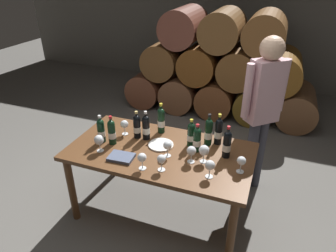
{
  "coord_description": "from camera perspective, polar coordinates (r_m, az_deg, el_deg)",
  "views": [
    {
      "loc": [
        0.9,
        -2.18,
        2.29
      ],
      "look_at": [
        0.0,
        0.2,
        0.91
      ],
      "focal_mm": 32.27,
      "sensor_mm": 36.0,
      "label": 1
    }
  ],
  "objects": [
    {
      "name": "ground_plane",
      "position": [
        3.29,
        -1.29,
        -15.7
      ],
      "size": [
        14.0,
        14.0,
        0.0
      ],
      "primitive_type": "plane",
      "color": "#66635E"
    },
    {
      "name": "cellar_back_wall",
      "position": [
        6.5,
        13.42,
        19.89
      ],
      "size": [
        10.0,
        0.24,
        2.8
      ],
      "primitive_type": "cube",
      "color": "slate",
      "rests_on": "ground_plane"
    },
    {
      "name": "barrel_stack",
      "position": [
        5.1,
        9.78,
        10.53
      ],
      "size": [
        3.12,
        0.9,
        1.69
      ],
      "color": "brown",
      "rests_on": "ground_plane"
    },
    {
      "name": "dining_table",
      "position": [
        2.86,
        -1.43,
        -6.04
      ],
      "size": [
        1.7,
        0.9,
        0.76
      ],
      "color": "brown",
      "rests_on": "ground_plane"
    },
    {
      "name": "wine_bottle_0",
      "position": [
        2.7,
        11.08,
        -3.33
      ],
      "size": [
        0.07,
        0.07,
        0.31
      ],
      "color": "black",
      "rests_on": "dining_table"
    },
    {
      "name": "wine_bottle_1",
      "position": [
        2.82,
        4.38,
        -1.57
      ],
      "size": [
        0.07,
        0.07,
        0.28
      ],
      "color": "black",
      "rests_on": "dining_table"
    },
    {
      "name": "wine_bottle_2",
      "position": [
        2.96,
        -5.88,
        -0.03
      ],
      "size": [
        0.07,
        0.07,
        0.29
      ],
      "color": "black",
      "rests_on": "dining_table"
    },
    {
      "name": "wine_bottle_3",
      "position": [
        2.95,
        -12.52,
        -0.8
      ],
      "size": [
        0.07,
        0.07,
        0.28
      ],
      "color": "black",
      "rests_on": "dining_table"
    },
    {
      "name": "wine_bottle_4",
      "position": [
        2.92,
        -4.17,
        -0.22
      ],
      "size": [
        0.07,
        0.07,
        0.3
      ],
      "color": "black",
      "rests_on": "dining_table"
    },
    {
      "name": "wine_bottle_5",
      "position": [
        2.89,
        -10.58,
        -1.08
      ],
      "size": [
        0.07,
        0.07,
        0.29
      ],
      "color": "black",
      "rests_on": "dining_table"
    },
    {
      "name": "wine_bottle_6",
      "position": [
        2.85,
        7.66,
        -1.06
      ],
      "size": [
        0.07,
        0.07,
        0.32
      ],
      "color": "black",
      "rests_on": "dining_table"
    },
    {
      "name": "wine_bottle_7",
      "position": [
        2.88,
        9.52,
        -0.95
      ],
      "size": [
        0.07,
        0.07,
        0.31
      ],
      "color": "black",
      "rests_on": "dining_table"
    },
    {
      "name": "wine_bottle_8",
      "position": [
        2.75,
        5.49,
        -2.52
      ],
      "size": [
        0.07,
        0.07,
        0.27
      ],
      "color": "black",
      "rests_on": "dining_table"
    },
    {
      "name": "wine_bottle_9",
      "position": [
        3.03,
        -1.31,
        1.12
      ],
      "size": [
        0.07,
        0.07,
        0.32
      ],
      "color": "black",
      "rests_on": "dining_table"
    },
    {
      "name": "wine_glass_0",
      "position": [
        2.44,
        7.93,
        -7.43
      ],
      "size": [
        0.08,
        0.08,
        0.16
      ],
      "color": "white",
      "rests_on": "dining_table"
    },
    {
      "name": "wine_glass_1",
      "position": [
        2.52,
        -4.93,
        -6.04
      ],
      "size": [
        0.08,
        0.08,
        0.15
      ],
      "color": "white",
      "rests_on": "dining_table"
    },
    {
      "name": "wine_glass_2",
      "position": [
        2.54,
        13.7,
        -6.51
      ],
      "size": [
        0.07,
        0.07,
        0.15
      ],
      "color": "white",
      "rests_on": "dining_table"
    },
    {
      "name": "wine_glass_3",
      "position": [
        2.8,
        -12.9,
        -2.62
      ],
      "size": [
        0.09,
        0.09,
        0.16
      ],
      "color": "white",
      "rests_on": "dining_table"
    },
    {
      "name": "wine_glass_4",
      "position": [
        2.67,
        -0.1,
        -3.75
      ],
      "size": [
        0.08,
        0.08,
        0.15
      ],
      "color": "white",
      "rests_on": "dining_table"
    },
    {
      "name": "wine_glass_5",
      "position": [
        2.59,
        4.44,
        -4.78
      ],
      "size": [
        0.08,
        0.08,
        0.16
      ],
      "color": "white",
      "rests_on": "dining_table"
    },
    {
      "name": "wine_glass_6",
      "position": [
        2.49,
        -1.26,
        -6.36
      ],
      "size": [
        0.07,
        0.07,
        0.15
      ],
      "color": "white",
      "rests_on": "dining_table"
    },
    {
      "name": "wine_glass_7",
      "position": [
        3.04,
        -8.23,
        0.27
      ],
      "size": [
        0.08,
        0.08,
        0.15
      ],
      "color": "white",
      "rests_on": "dining_table"
    },
    {
      "name": "wine_glass_8",
      "position": [
        2.61,
        6.81,
        -4.64
      ],
      "size": [
        0.09,
        0.09,
        0.16
      ],
      "color": "white",
      "rests_on": "dining_table"
    },
    {
      "name": "tasting_notebook",
      "position": [
        2.72,
        -8.82,
        -5.84
      ],
      "size": [
        0.23,
        0.17,
        0.03
      ],
      "primitive_type": "cube",
      "rotation": [
        0.0,
        0.0,
        0.06
      ],
      "color": "#4C5670",
      "rests_on": "dining_table"
    },
    {
      "name": "serving_plate",
      "position": [
        2.87,
        -1.35,
        -3.57
      ],
      "size": [
        0.24,
        0.24,
        0.01
      ],
      "primitive_type": "cylinder",
      "color": "white",
      "rests_on": "dining_table"
    },
    {
      "name": "sommelier_presenting",
      "position": [
        3.18,
        17.54,
        4.05
      ],
      "size": [
        0.39,
        0.36,
        1.72
      ],
      "color": "#383842",
      "rests_on": "ground_plane"
    }
  ]
}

